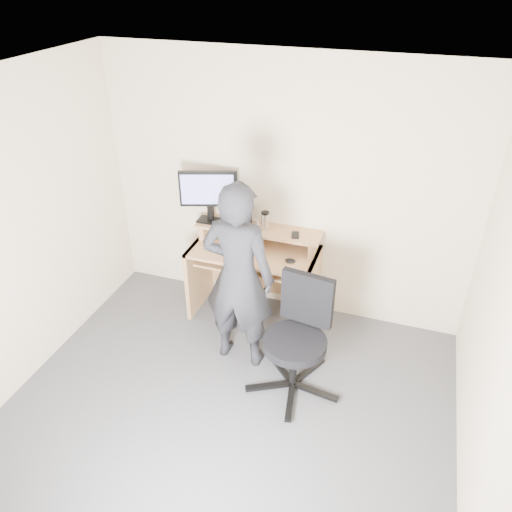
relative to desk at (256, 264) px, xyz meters
The scene contains 14 objects.
ground 1.64m from the desk, 82.55° to the right, with size 3.50×3.50×0.00m, color #4B4C50.
back_wall 0.76m from the desk, 47.89° to the left, with size 3.50×0.02×2.50m, color beige.
ceiling 2.49m from the desk, 82.55° to the right, with size 3.50×3.50×0.02m, color white.
desk is the anchor object (origin of this frame).
monitor 0.83m from the desk, behind, with size 0.53×0.21×0.52m.
external_drive 0.49m from the desk, 145.55° to the left, with size 0.07×0.13×0.20m, color black.
travel_mug 0.45m from the desk, 45.34° to the left, with size 0.07×0.07×0.16m, color silver.
smartphone 0.52m from the desk, ahead, with size 0.07×0.13×0.01m, color black.
charger 0.42m from the desk, behind, with size 0.04×0.04×0.04m, color black.
headphones 0.39m from the desk, 129.95° to the left, with size 0.16×0.16×0.02m, color silver.
keyboard 0.24m from the desk, 127.11° to the right, with size 0.46×0.18×0.03m, color black.
mouse 0.48m from the desk, 25.04° to the right, with size 0.10×0.06×0.04m, color black.
office_chair 1.06m from the desk, 52.70° to the right, with size 0.77×0.77×0.98m.
person 0.76m from the desk, 83.73° to the right, with size 0.62×0.41×1.71m, color black.
Camera 1 is at (1.10, -2.35, 3.16)m, focal length 35.00 mm.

